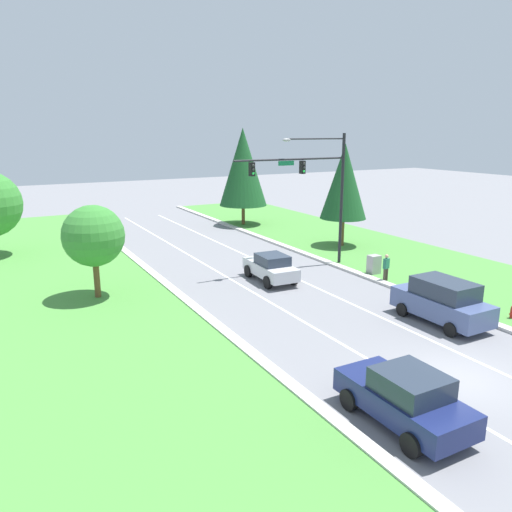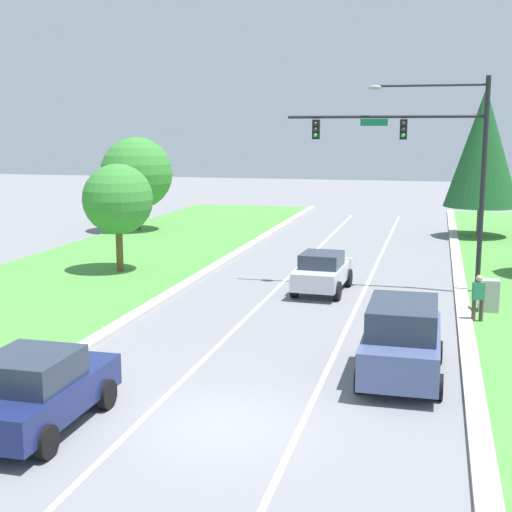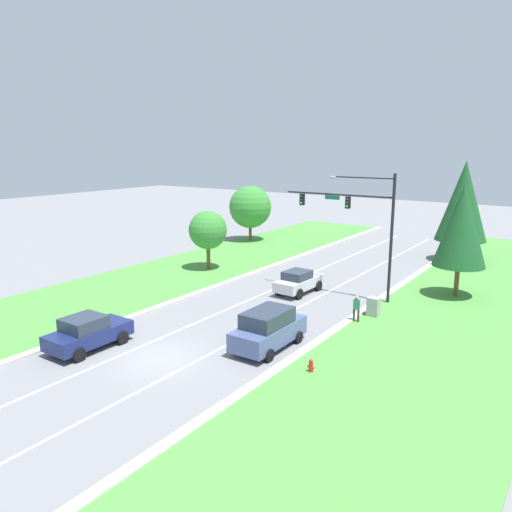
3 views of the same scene
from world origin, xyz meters
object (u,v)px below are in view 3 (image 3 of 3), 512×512
(conifer_far_right_tree, at_px, (463,201))
(pedestrian, at_px, (356,308))
(oak_far_left_tree, at_px, (208,230))
(oak_near_left_tree, at_px, (250,207))
(traffic_signal_mast, at_px, (361,216))
(navy_sedan, at_px, (88,332))
(conifer_near_right_tree, at_px, (462,226))
(utility_cabinet, at_px, (373,307))
(fire_hydrant, at_px, (311,366))
(slate_blue_suv, at_px, (268,329))
(silver_sedan, at_px, (298,281))

(conifer_far_right_tree, bearing_deg, pedestrian, -93.03)
(pedestrian, distance_m, oak_far_left_tree, 16.64)
(oak_near_left_tree, bearing_deg, traffic_signal_mast, -35.72)
(navy_sedan, distance_m, conifer_near_right_tree, 24.76)
(navy_sedan, bearing_deg, conifer_near_right_tree, 56.56)
(oak_near_left_tree, bearing_deg, conifer_near_right_tree, -20.85)
(utility_cabinet, xyz_separation_m, conifer_near_right_tree, (3.17, 7.26, 4.41))
(fire_hydrant, relative_size, oak_near_left_tree, 0.11)
(fire_hydrant, bearing_deg, slate_blue_suv, 157.05)
(utility_cabinet, xyz_separation_m, oak_near_left_tree, (-20.77, 16.38, 3.16))
(traffic_signal_mast, distance_m, utility_cabinet, 6.46)
(silver_sedan, distance_m, navy_sedan, 15.45)
(fire_hydrant, bearing_deg, traffic_signal_mast, 103.62)
(silver_sedan, bearing_deg, slate_blue_suv, -66.47)
(silver_sedan, relative_size, utility_cabinet, 3.46)
(utility_cabinet, bearing_deg, oak_far_left_tree, 167.53)
(conifer_near_right_tree, bearing_deg, silver_sedan, -150.46)
(slate_blue_suv, relative_size, pedestrian, 2.75)
(slate_blue_suv, height_order, oak_near_left_tree, oak_near_left_tree)
(slate_blue_suv, bearing_deg, silver_sedan, 110.81)
(fire_hydrant, xyz_separation_m, oak_near_left_tree, (-21.33, 25.46, 3.43))
(traffic_signal_mast, bearing_deg, utility_cabinet, -52.79)
(oak_near_left_tree, bearing_deg, navy_sedan, -70.51)
(pedestrian, distance_m, fire_hydrant, 7.61)
(slate_blue_suv, distance_m, oak_near_left_tree, 30.23)
(slate_blue_suv, xyz_separation_m, conifer_near_right_tree, (5.87, 14.96, 3.98))
(utility_cabinet, distance_m, pedestrian, 1.65)
(navy_sedan, xyz_separation_m, utility_cabinet, (10.35, 13.07, -0.27))
(silver_sedan, relative_size, pedestrian, 2.54)
(utility_cabinet, xyz_separation_m, conifer_far_right_tree, (0.64, 19.12, 4.86))
(silver_sedan, bearing_deg, conifer_far_right_tree, 70.55)
(navy_sedan, bearing_deg, fire_hydrant, 20.26)
(conifer_near_right_tree, height_order, oak_far_left_tree, conifer_near_right_tree)
(navy_sedan, bearing_deg, utility_cabinet, 51.81)
(traffic_signal_mast, distance_m, conifer_far_right_tree, 16.23)
(slate_blue_suv, xyz_separation_m, silver_sedan, (-3.65, 9.56, -0.20))
(slate_blue_suv, height_order, silver_sedan, slate_blue_suv)
(utility_cabinet, height_order, pedestrian, pedestrian)
(utility_cabinet, distance_m, fire_hydrant, 9.10)
(silver_sedan, xyz_separation_m, utility_cabinet, (6.36, -1.86, -0.23))
(silver_sedan, bearing_deg, oak_near_left_tree, 137.42)
(conifer_far_right_tree, bearing_deg, conifer_near_right_tree, -77.95)
(traffic_signal_mast, height_order, conifer_near_right_tree, traffic_signal_mast)
(conifer_far_right_tree, bearing_deg, oak_far_left_tree, -137.09)
(conifer_far_right_tree, bearing_deg, traffic_signal_mast, -100.84)
(conifer_far_right_tree, bearing_deg, slate_blue_suv, -97.11)
(oak_near_left_tree, distance_m, oak_far_left_tree, 13.65)
(pedestrian, distance_m, oak_near_left_tree, 27.25)
(pedestrian, distance_m, conifer_near_right_tree, 10.38)
(oak_near_left_tree, relative_size, conifer_far_right_tree, 0.67)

